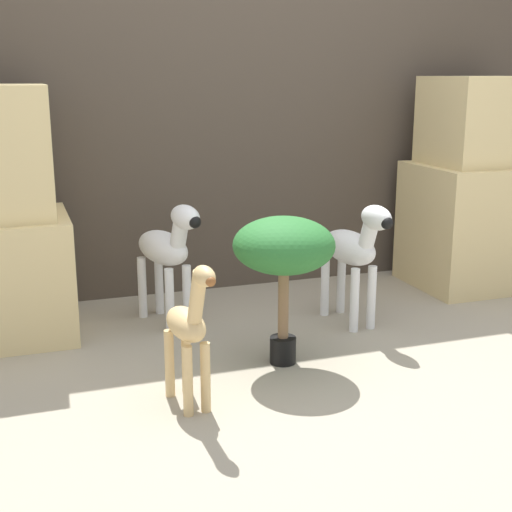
{
  "coord_description": "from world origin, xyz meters",
  "views": [
    {
      "loc": [
        -1.25,
        -2.45,
        1.26
      ],
      "look_at": [
        -0.1,
        0.87,
        0.35
      ],
      "focal_mm": 50.0,
      "sensor_mm": 36.0,
      "label": 1
    }
  ],
  "objects": [
    {
      "name": "potted_palm_front",
      "position": [
        -0.17,
        0.32,
        0.52
      ],
      "size": [
        0.44,
        0.44,
        0.66
      ],
      "color": "black",
      "rests_on": "ground_plane"
    },
    {
      "name": "zebra_left",
      "position": [
        -0.54,
        0.98,
        0.4
      ],
      "size": [
        0.3,
        0.54,
        0.65
      ],
      "color": "white",
      "rests_on": "ground_plane"
    },
    {
      "name": "ground_plane",
      "position": [
        0.0,
        0.0,
        0.0
      ],
      "size": [
        14.0,
        14.0,
        0.0
      ],
      "primitive_type": "plane",
      "color": "#9E937F"
    },
    {
      "name": "wall_back",
      "position": [
        0.0,
        1.56,
        1.1
      ],
      "size": [
        6.4,
        0.08,
        2.2
      ],
      "color": "#473D33",
      "rests_on": "ground_plane"
    },
    {
      "name": "rock_pillar_right",
      "position": [
        1.39,
        1.1,
        0.57
      ],
      "size": [
        0.78,
        0.63,
        1.24
      ],
      "color": "#DBC184",
      "rests_on": "ground_plane"
    },
    {
      "name": "zebra_right",
      "position": [
        0.35,
        0.68,
        0.4
      ],
      "size": [
        0.22,
        0.54,
        0.65
      ],
      "color": "white",
      "rests_on": "ground_plane"
    },
    {
      "name": "giraffe_figurine",
      "position": [
        -0.66,
        0.03,
        0.32
      ],
      "size": [
        0.16,
        0.4,
        0.6
      ],
      "color": "tan",
      "rests_on": "ground_plane"
    }
  ]
}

